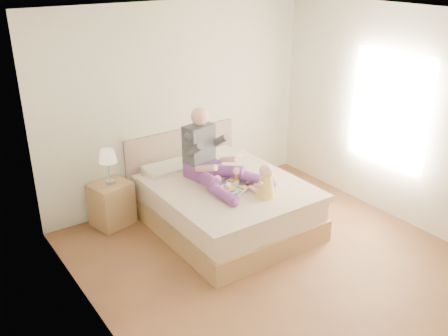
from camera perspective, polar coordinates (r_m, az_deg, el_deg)
room at (r=5.19m, az=7.12°, el=3.76°), size 4.02×4.22×2.71m
bed at (r=6.40m, az=-0.33°, el=-3.76°), size 1.70×2.18×1.00m
nightstand at (r=6.55m, az=-12.73°, el=-4.01°), size 0.55×0.51×0.57m
lamp at (r=6.30m, az=-13.14°, el=1.11°), size 0.22×0.22×0.45m
adult at (r=6.20m, az=-1.61°, el=1.07°), size 0.80×1.18×0.93m
tray at (r=6.04m, az=0.91°, el=-2.05°), size 0.61×0.55×0.14m
baby at (r=5.82m, az=4.73°, el=-1.75°), size 0.27×0.36×0.40m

